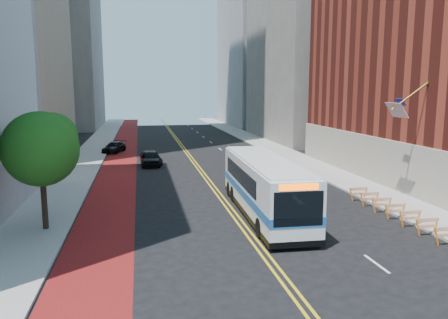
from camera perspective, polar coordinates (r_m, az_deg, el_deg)
ground at (r=21.94m, az=5.40°, el=-12.36°), size 160.00×160.00×0.00m
sidewalk_left at (r=50.58m, az=-17.81°, el=-0.33°), size 4.00×140.00×0.15m
sidewalk_right at (r=53.28m, az=8.74°, el=0.46°), size 4.00×140.00×0.15m
bus_lane_paint at (r=50.26m, az=-13.39°, el=-0.28°), size 3.60×140.00×0.01m
center_line_inner at (r=50.53m, az=-4.38°, el=-0.01°), size 0.14×140.00×0.01m
center_line_outer at (r=50.57m, az=-3.98°, el=0.00°), size 0.14×140.00×0.01m
lane_dashes at (r=59.09m, az=-0.48°, el=1.35°), size 0.14×98.20×0.01m
midrise_right_near at (r=74.43m, az=12.64°, el=18.20°), size 18.00×26.00×40.00m
midrise_right_far at (r=103.87m, az=6.32°, el=19.91°), size 20.00×28.00×55.00m
construction_barriers at (r=28.65m, az=22.27°, el=-6.42°), size 1.42×10.91×1.00m
street_tree at (r=26.36m, az=-22.71°, el=1.65°), size 4.20×4.20×6.70m
transit_bus at (r=28.24m, az=5.24°, el=-3.39°), size 3.33×13.42×3.67m
car_a at (r=47.06m, az=-9.61°, el=0.20°), size 2.03×4.77×1.61m
car_b at (r=47.37m, az=-9.54°, el=0.11°), size 2.42×4.36×1.36m
car_c at (r=57.71m, az=-14.15°, el=1.56°), size 3.28×5.01×1.35m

